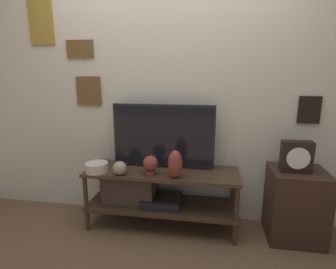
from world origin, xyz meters
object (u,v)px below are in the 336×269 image
Objects in this scene: vase_urn_stoneware at (175,164)px; vase_wide_bowl at (97,167)px; mantel_clock at (296,157)px; vase_round_glass at (120,168)px; decorative_bust at (151,164)px; television at (164,136)px.

vase_urn_stoneware is 1.19× the size of vase_wide_bowl.
vase_round_glass is at bearing -174.35° from mantel_clock.
vase_urn_stoneware is at bearing -1.75° from vase_wide_bowl.
mantel_clock is (1.20, 0.11, 0.09)m from decorative_bust.
vase_round_glass is 0.27m from decorative_bust.
vase_wide_bowl is 1.67× the size of vase_round_glass.
vase_wide_bowl is 1.70m from mantel_clock.
mantel_clock is at bearing 7.64° from vase_urn_stoneware.
vase_round_glass reaches higher than vase_wide_bowl.
television reaches higher than vase_wide_bowl.
mantel_clock is at bearing 3.72° from vase_wide_bowl.
television is at bearing 36.39° from vase_round_glass.
mantel_clock reaches higher than decorative_bust.
decorative_bust is 0.68× the size of mantel_clock.
vase_wide_bowl is at bearing -159.25° from television.
decorative_bust is (-0.22, 0.02, -0.02)m from vase_urn_stoneware.
vase_urn_stoneware is 1.38× the size of decorative_bust.
vase_wide_bowl is 1.16× the size of decorative_bust.
mantel_clock is (1.46, 0.14, 0.14)m from vase_round_glass.
decorative_bust is at bearing -109.16° from television.
television reaches higher than mantel_clock.
vase_wide_bowl is 0.78× the size of mantel_clock.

